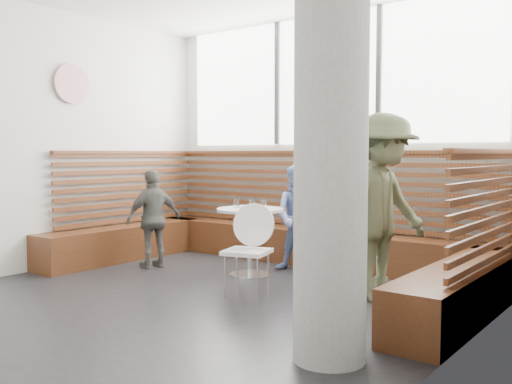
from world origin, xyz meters
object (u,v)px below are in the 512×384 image
Objects in this scene: concrete_column at (331,127)px; child_left at (154,219)px; adult_man at (383,208)px; child_back at (300,218)px; cafe_table at (250,228)px; cafe_chair at (251,242)px.

concrete_column is 2.61× the size of child_left.
child_back is (-1.38, 0.67, -0.26)m from adult_man.
child_left is (-3.35, 1.47, -0.99)m from concrete_column.
cafe_table is 1.72m from adult_man.
child_back is at bearing 85.21° from cafe_chair.
adult_man is (1.69, -0.09, 0.34)m from cafe_table.
cafe_chair is 0.75× the size of child_left.
cafe_table is 1.31m from child_left.
child_back is 1.82m from child_left.
cafe_table is at bearing 139.23° from concrete_column.
concrete_column reaches higher than cafe_table.
child_back is at bearing 61.71° from cafe_table.
cafe_chair is 1.33m from adult_man.
cafe_table is at bearing 120.03° from child_left.
child_left is (-1.26, -0.33, 0.05)m from cafe_table.
child_back reaches higher than cafe_table.
concrete_column is 2.48× the size of child_back.
cafe_table is 0.66m from child_back.
child_left is at bearing 156.29° from concrete_column.
child_back is at bearing 126.79° from concrete_column.
adult_man is 1.47× the size of child_left.
concrete_column is at bearing -72.13° from child_back.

